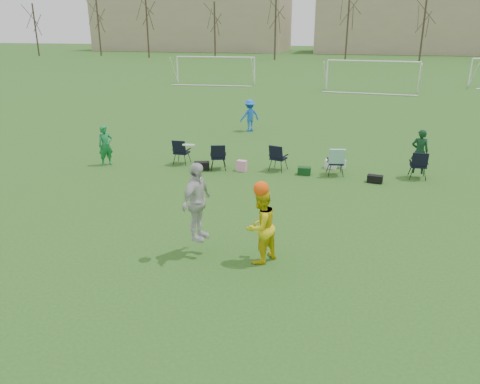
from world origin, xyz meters
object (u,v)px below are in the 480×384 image
(fielder_blue, at_px, (250,115))
(fielder_green_near, at_px, (106,146))
(goal_left, at_px, (215,62))
(goal_mid, at_px, (373,67))
(center_contest, at_px, (230,214))

(fielder_blue, bearing_deg, fielder_green_near, 21.57)
(goal_left, distance_m, goal_mid, 14.14)
(center_contest, bearing_deg, fielder_green_near, 137.29)
(center_contest, bearing_deg, fielder_blue, 101.87)
(fielder_green_near, height_order, goal_left, goal_left)
(center_contest, relative_size, goal_mid, 0.36)
(center_contest, bearing_deg, goal_left, 108.18)
(fielder_green_near, xyz_separation_m, fielder_blue, (3.80, 7.41, 0.04))
(fielder_green_near, distance_m, fielder_blue, 8.32)
(fielder_green_near, height_order, goal_mid, goal_mid)
(goal_left, xyz_separation_m, goal_mid, (14.00, -2.00, 0.00))
(goal_mid, bearing_deg, goal_left, 175.87)
(fielder_green_near, bearing_deg, fielder_blue, 12.41)
(fielder_blue, xyz_separation_m, goal_left, (-8.07, 19.69, 1.13))
(goal_left, bearing_deg, center_contest, -76.82)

